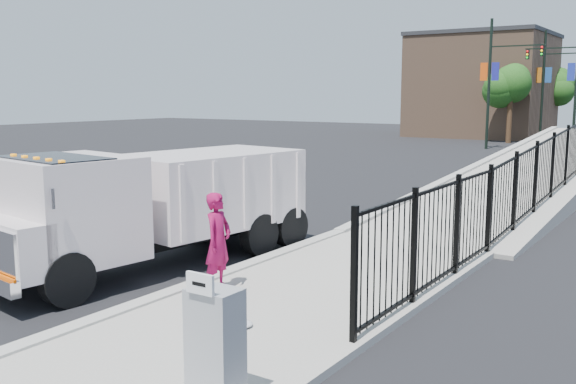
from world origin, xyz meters
The scene contains 16 objects.
ground centered at (0.00, 0.00, 0.00)m, with size 120.00×120.00×0.00m, color black.
sidewalk centered at (1.93, -2.00, 0.06)m, with size 3.55×12.00×0.12m, color #9E998E.
curb centered at (0.00, -2.00, 0.08)m, with size 0.30×12.00×0.16m, color #ADAAA3.
ramp centered at (2.12, 16.00, 0.00)m, with size 3.95×24.00×1.70m, color #9E998E.
iron_fence centered at (3.55, 12.00, 0.90)m, with size 0.10×28.00×1.80m, color black.
truck centered at (-1.76, -0.48, 1.33)m, with size 3.09×7.13×2.36m.
worker centered at (0.54, -1.18, 0.95)m, with size 0.61×0.40×1.66m, color maroon.
utility_cabinet centered at (3.10, -4.29, 0.75)m, with size 0.55×0.40×1.25m, color gray.
arrow_sign centered at (3.10, -4.51, 1.48)m, with size 0.35×0.04×0.22m, color white.
debris centered at (1.95, -2.39, 0.16)m, with size 0.35×0.35×0.09m, color silver.
light_pole_0 centered at (-4.35, 31.18, 4.36)m, with size 3.77×0.22×8.00m.
light_pole_1 centered at (-0.50, 34.48, 4.36)m, with size 3.78×0.22×8.00m.
light_pole_2 centered at (-3.23, 40.65, 4.36)m, with size 3.77×0.22×8.00m.
tree_0 centered at (-4.87, 37.06, 3.95)m, with size 2.76×2.76×5.38m.
tree_2 centered at (-4.24, 48.89, 3.96)m, with size 2.92×2.92×5.46m.
building centered at (-9.00, 44.00, 4.00)m, with size 10.00×10.00×8.00m, color #8C664C.
Camera 1 is at (7.37, -9.28, 3.39)m, focal length 40.00 mm.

